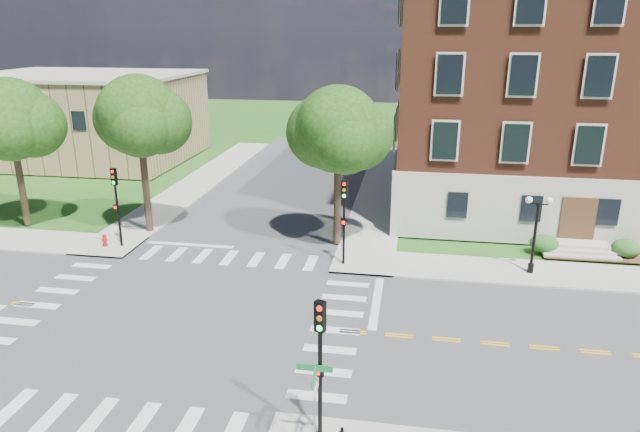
% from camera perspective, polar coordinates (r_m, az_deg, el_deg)
% --- Properties ---
extents(ground, '(160.00, 160.00, 0.00)m').
position_cam_1_polar(ground, '(27.34, -13.83, -9.83)').
color(ground, '#275A19').
rests_on(ground, ground).
extents(road_ew, '(90.00, 12.00, 0.01)m').
position_cam_1_polar(road_ew, '(27.34, -13.83, -9.82)').
color(road_ew, '#3D3D3F').
rests_on(road_ew, ground).
extents(road_ns, '(12.00, 90.00, 0.01)m').
position_cam_1_polar(road_ns, '(27.34, -13.83, -9.82)').
color(road_ns, '#3D3D3F').
rests_on(road_ns, ground).
extents(sidewalk_ne, '(34.00, 34.00, 0.12)m').
position_cam_1_polar(sidewalk_ne, '(39.77, 16.44, -0.90)').
color(sidewalk_ne, '#9E9B93').
rests_on(sidewalk_ne, ground).
extents(sidewalk_nw, '(34.00, 34.00, 0.12)m').
position_cam_1_polar(sidewalk_nw, '(46.99, -23.97, 1.18)').
color(sidewalk_nw, '#9E9B93').
rests_on(sidewalk_nw, ground).
extents(crosswalk_east, '(2.20, 10.20, 0.02)m').
position_cam_1_polar(crosswalk_east, '(25.55, 1.51, -11.38)').
color(crosswalk_east, silver).
rests_on(crosswalk_east, ground).
extents(stop_bar_east, '(0.40, 5.50, 0.00)m').
position_cam_1_polar(stop_bar_east, '(28.05, 5.66, -8.59)').
color(stop_bar_east, silver).
rests_on(stop_bar_east, ground).
extents(main_building, '(30.60, 22.40, 16.50)m').
position_cam_1_polar(main_building, '(46.29, 27.30, 11.02)').
color(main_building, '#B8B1A3').
rests_on(main_building, ground).
extents(secondary_building, '(20.40, 15.40, 8.30)m').
position_cam_1_polar(secondary_building, '(61.71, -22.40, 9.20)').
color(secondary_building, '#9C7E56').
rests_on(secondary_building, ground).
extents(tree_b, '(5.24, 5.24, 9.65)m').
position_cam_1_polar(tree_b, '(41.37, -28.58, 8.47)').
color(tree_b, '#332519').
rests_on(tree_b, ground).
extents(tree_c, '(5.01, 5.01, 9.94)m').
position_cam_1_polar(tree_c, '(36.90, -17.67, 9.49)').
color(tree_c, '#332519').
rests_on(tree_c, ground).
extents(tree_d, '(5.07, 5.07, 9.51)m').
position_cam_1_polar(tree_d, '(33.10, 1.82, 8.62)').
color(tree_d, '#332519').
rests_on(tree_d, ground).
extents(traffic_signal_se, '(0.38, 0.46, 4.80)m').
position_cam_1_polar(traffic_signal_se, '(17.98, -0.00, -13.49)').
color(traffic_signal_se, black).
rests_on(traffic_signal_se, ground).
extents(traffic_signal_ne, '(0.34, 0.38, 4.80)m').
position_cam_1_polar(traffic_signal_ne, '(30.89, 2.42, 0.46)').
color(traffic_signal_ne, black).
rests_on(traffic_signal_ne, ground).
extents(traffic_signal_nw, '(0.36, 0.41, 4.80)m').
position_cam_1_polar(traffic_signal_nw, '(35.55, -19.71, 1.79)').
color(traffic_signal_nw, black).
rests_on(traffic_signal_nw, ground).
extents(twin_lamp_west, '(1.36, 0.36, 4.23)m').
position_cam_1_polar(twin_lamp_west, '(32.02, 20.73, -1.35)').
color(twin_lamp_west, black).
rests_on(twin_lamp_west, ground).
extents(street_sign_pole, '(1.10, 1.10, 3.10)m').
position_cam_1_polar(street_sign_pole, '(17.85, -0.52, -17.15)').
color(street_sign_pole, gray).
rests_on(street_sign_pole, ground).
extents(fire_hydrant, '(0.35, 0.35, 0.75)m').
position_cam_1_polar(fire_hydrant, '(36.68, -20.73, -2.31)').
color(fire_hydrant, '#B10D14').
rests_on(fire_hydrant, ground).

